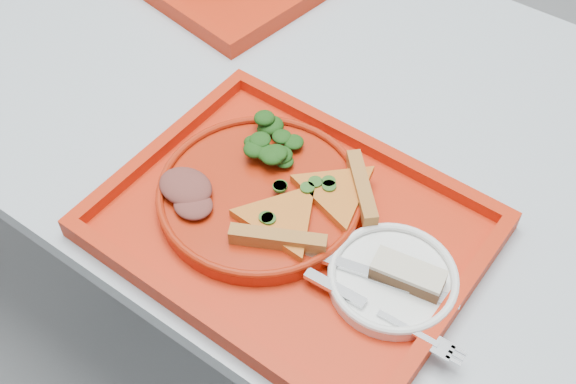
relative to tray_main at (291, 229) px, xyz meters
The scene contains 12 objects.
ground 0.81m from the tray_main, 132.97° to the left, with size 10.00×10.00×0.00m, color gray.
table 0.30m from the tray_main, 132.97° to the left, with size 1.60×0.80×0.75m.
tray_main is the anchor object (origin of this frame).
dinner_plate 0.06m from the tray_main, 169.70° to the left, with size 0.26×0.26×0.02m, color #A2200A.
side_plate 0.15m from the tray_main, ahead, with size 0.15×0.15×0.01m, color white.
pizza_slice_a 0.04m from the tray_main, 106.61° to the right, with size 0.13×0.11×0.02m, color orange, non-canonical shape.
pizza_slice_b 0.07m from the tray_main, 66.87° to the left, with size 0.13×0.11×0.02m, color orange, non-canonical shape.
salad_heap 0.12m from the tray_main, 138.23° to the left, with size 0.08×0.07×0.04m, color black.
meat_portion 0.14m from the tray_main, 160.98° to the right, with size 0.07×0.06×0.02m, color brown.
dessert_bar 0.16m from the tray_main, ahead, with size 0.09×0.05×0.02m.
knife 0.14m from the tray_main, ahead, with size 0.18×0.02×0.01m, color silver.
fork 0.16m from the tray_main, 18.31° to the right, with size 0.18×0.02×0.01m, color silver.
Camera 1 is at (0.51, -0.65, 1.48)m, focal length 45.00 mm.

